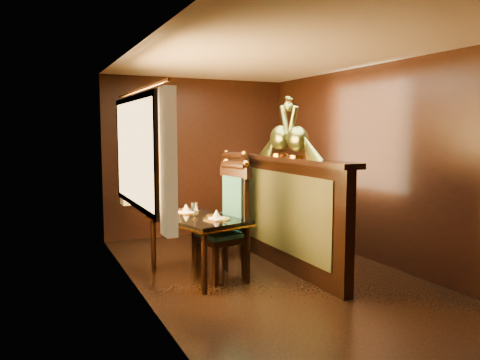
{
  "coord_description": "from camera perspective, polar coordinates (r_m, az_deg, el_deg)",
  "views": [
    {
      "loc": [
        -2.53,
        -4.62,
        1.67
      ],
      "look_at": [
        -0.26,
        0.3,
        1.1
      ],
      "focal_mm": 35.0,
      "sensor_mm": 36.0,
      "label": 1
    }
  ],
  "objects": [
    {
      "name": "chair_right",
      "position": [
        6.22,
        -1.31,
        -2.64
      ],
      "size": [
        0.59,
        0.61,
        1.41
      ],
      "rotation": [
        0.0,
        0.0,
        0.18
      ],
      "color": "black",
      "rests_on": "ground"
    },
    {
      "name": "peacock_left",
      "position": [
        5.43,
        7.01,
        6.36
      ],
      "size": [
        0.22,
        0.59,
        0.7
      ],
      "primitive_type": null,
      "color": "#174733",
      "rests_on": "partition"
    },
    {
      "name": "peacock_right",
      "position": [
        5.77,
        4.94,
        6.46
      ],
      "size": [
        0.23,
        0.6,
        0.72
      ],
      "primitive_type": null,
      "color": "#174733",
      "rests_on": "partition"
    },
    {
      "name": "ground",
      "position": [
        5.53,
        3.86,
        -11.62
      ],
      "size": [
        5.0,
        5.0,
        0.0
      ],
      "primitive_type": "plane",
      "color": "black",
      "rests_on": "ground"
    },
    {
      "name": "dining_table",
      "position": [
        5.37,
        -5.18,
        -5.19
      ],
      "size": [
        1.0,
        1.33,
        0.9
      ],
      "rotation": [
        0.0,
        0.0,
        0.26
      ],
      "color": "black",
      "rests_on": "ground"
    },
    {
      "name": "room_shell",
      "position": [
        5.24,
        3.07,
        5.02
      ],
      "size": [
        3.04,
        5.04,
        2.52
      ],
      "color": "black",
      "rests_on": "ground"
    },
    {
      "name": "partition",
      "position": [
        5.77,
        5.29,
        -3.59
      ],
      "size": [
        0.26,
        2.7,
        1.36
      ],
      "color": "black",
      "rests_on": "ground"
    },
    {
      "name": "chair_left",
      "position": [
        5.36,
        -1.27,
        -4.44
      ],
      "size": [
        0.57,
        0.59,
        1.35
      ],
      "rotation": [
        0.0,
        0.0,
        0.19
      ],
      "color": "black",
      "rests_on": "ground"
    }
  ]
}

